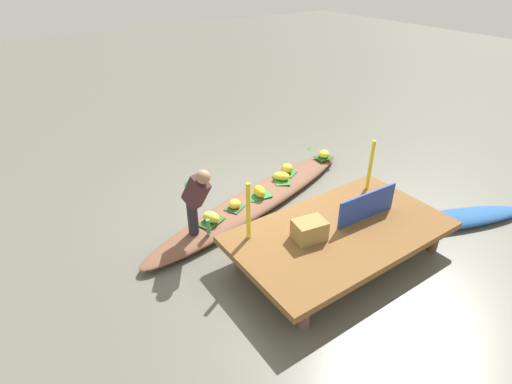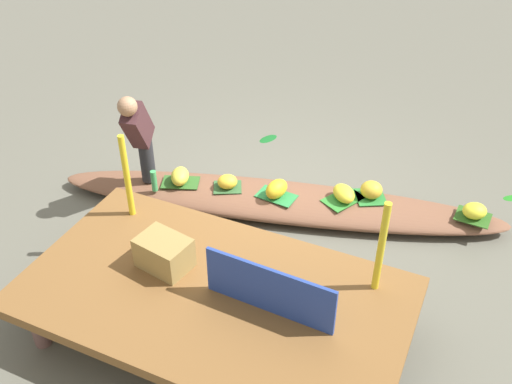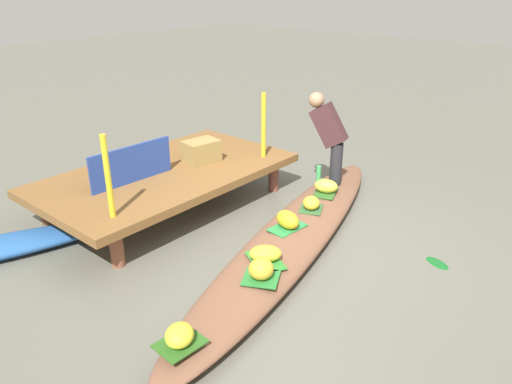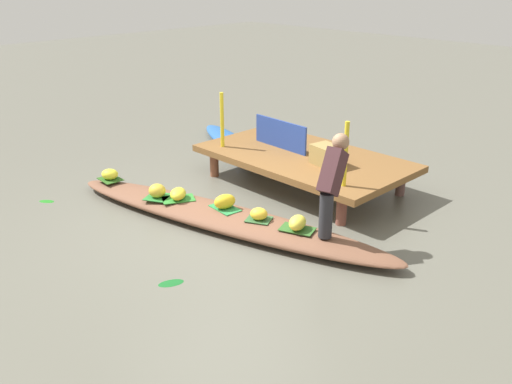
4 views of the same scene
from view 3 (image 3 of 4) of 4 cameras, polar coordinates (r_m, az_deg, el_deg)
The scene contains 22 objects.
canal_water at distance 5.47m, azimuth 4.19°, elevation -6.29°, with size 40.00×40.00×0.00m, color #605F53.
dock_platform at distance 6.32m, azimuth -10.36°, elevation 1.97°, with size 3.20×1.80×0.49m.
vendor_boat at distance 5.42m, azimuth 4.22°, elevation -5.31°, with size 4.97×0.76×0.21m, color brown.
leaf_mat_0 at distance 4.53m, azimuth 0.59°, elevation -9.94°, with size 0.32×0.31×0.01m, color #297832.
banana_bunch_0 at distance 4.48m, azimuth 0.60°, elevation -8.94°, with size 0.23×0.24×0.19m, color gold.
leaf_mat_1 at distance 5.38m, azimuth 3.67°, elevation -4.14°, with size 0.42×0.25×0.01m, color #2A8342.
banana_bunch_1 at distance 5.34m, azimuth 3.69°, elevation -3.23°, with size 0.30×0.19×0.19m, color yellow.
leaf_mat_2 at distance 4.78m, azimuth 1.09°, elevation -7.95°, with size 0.43×0.27×0.01m, color #2F7E2D.
banana_bunch_2 at distance 4.75m, azimuth 1.10°, elevation -7.17°, with size 0.31×0.21×0.15m, color yellow.
leaf_mat_3 at distance 3.88m, azimuth -8.83°, elevation -17.02°, with size 0.35×0.28×0.01m, color #2C5B1D.
banana_bunch_3 at distance 3.83m, azimuth -8.91°, elevation -16.13°, with size 0.25×0.21×0.16m, color yellow.
leaf_mat_4 at distance 6.30m, azimuth 8.10°, elevation -0.02°, with size 0.41×0.26×0.01m, color #2F5E25.
banana_bunch_4 at distance 6.27m, azimuth 8.15°, elevation 0.69°, with size 0.30×0.20×0.17m, color yellow.
leaf_mat_5 at distance 5.83m, azimuth 6.42°, elevation -1.95°, with size 0.31×0.26×0.01m, color #325E32.
banana_bunch_5 at distance 5.80m, azimuth 6.45°, elevation -1.28°, with size 0.22×0.20×0.15m, color yellow.
vendor_person at distance 6.43m, azimuth 8.48°, elevation 6.87°, with size 0.30×0.54×1.18m.
water_bottle at distance 6.52m, azimuth 7.28°, elevation 1.98°, with size 0.06×0.06×0.25m, color #44AB5E.
market_banner at distance 5.94m, azimuth -14.26°, elevation 3.14°, with size 1.09×0.03×0.45m, color #253F92.
railing_post_west at distance 5.04m, azimuth -16.84°, elevation 1.69°, with size 0.06×0.06×0.87m, color yellow.
railing_post_east at distance 6.55m, azimuth 0.88°, elevation 7.75°, with size 0.06×0.06×0.87m, color yellow.
produce_crate at distance 6.49m, azimuth -6.37°, elevation 4.75°, with size 0.44×0.32×0.29m, color olive.
drifting_plant_1 at distance 5.48m, azimuth 20.32°, elevation -7.74°, with size 0.28×0.15×0.01m, color #155E23.
Camera 3 is at (-3.85, -2.77, 2.73)m, focal length 34.39 mm.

